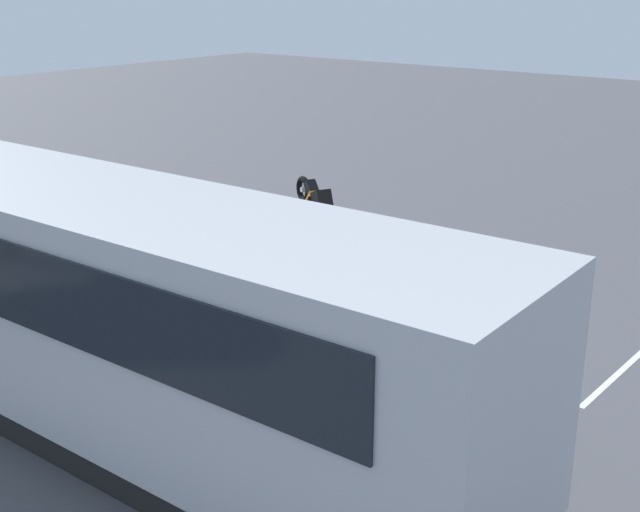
% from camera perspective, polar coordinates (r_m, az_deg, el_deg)
% --- Properties ---
extents(ground_plane, '(80.00, 80.00, 0.00)m').
position_cam_1_polar(ground_plane, '(14.72, 2.89, -4.52)').
color(ground_plane, '#4C4C51').
extents(tour_bus, '(10.64, 2.73, 3.25)m').
position_cam_1_polar(tour_bus, '(10.78, -12.66, -4.38)').
color(tour_bus, '#B7BABF').
rests_on(tour_bus, ground_plane).
extents(spectator_far_left, '(0.58, 0.37, 1.68)m').
position_cam_1_polar(spectator_far_left, '(11.81, 3.64, -5.26)').
color(spectator_far_left, black).
rests_on(spectator_far_left, ground_plane).
extents(spectator_left, '(0.57, 0.32, 1.75)m').
position_cam_1_polar(spectator_left, '(12.72, -1.41, -3.22)').
color(spectator_left, black).
rests_on(spectator_left, ground_plane).
extents(spectator_centre, '(0.57, 0.32, 1.71)m').
position_cam_1_polar(spectator_centre, '(13.48, -5.77, -2.18)').
color(spectator_centre, '#473823').
rests_on(spectator_centre, ground_plane).
extents(parked_motorcycle_silver, '(2.05, 0.58, 0.99)m').
position_cam_1_polar(parked_motorcycle_silver, '(13.84, -10.74, -4.22)').
color(parked_motorcycle_silver, black).
rests_on(parked_motorcycle_silver, ground_plane).
extents(parked_motorcycle_dark, '(2.04, 0.67, 0.99)m').
position_cam_1_polar(parked_motorcycle_dark, '(10.81, 8.49, -10.91)').
color(parked_motorcycle_dark, black).
rests_on(parked_motorcycle_dark, ground_plane).
extents(stunt_motorcycle, '(1.85, 1.15, 1.71)m').
position_cam_1_polar(stunt_motorcycle, '(17.97, -0.13, 3.22)').
color(stunt_motorcycle, black).
rests_on(stunt_motorcycle, ground_plane).
extents(bay_line_a, '(0.23, 4.25, 0.01)m').
position_cam_1_polar(bay_line_a, '(14.27, 20.88, -6.55)').
color(bay_line_a, white).
rests_on(bay_line_a, ground_plane).
extents(bay_line_b, '(0.25, 4.92, 0.01)m').
position_cam_1_polar(bay_line_b, '(15.11, 11.56, -4.25)').
color(bay_line_b, white).
rests_on(bay_line_b, ground_plane).
extents(bay_line_c, '(0.21, 3.53, 0.01)m').
position_cam_1_polar(bay_line_c, '(16.32, 3.47, -2.14)').
color(bay_line_c, white).
rests_on(bay_line_c, ground_plane).
extents(bay_line_d, '(0.22, 3.98, 0.01)m').
position_cam_1_polar(bay_line_d, '(17.83, -3.37, -0.33)').
color(bay_line_d, white).
rests_on(bay_line_d, ground_plane).
extents(bay_line_e, '(0.25, 4.94, 0.01)m').
position_cam_1_polar(bay_line_e, '(19.56, -9.06, 1.19)').
color(bay_line_e, white).
rests_on(bay_line_e, ground_plane).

